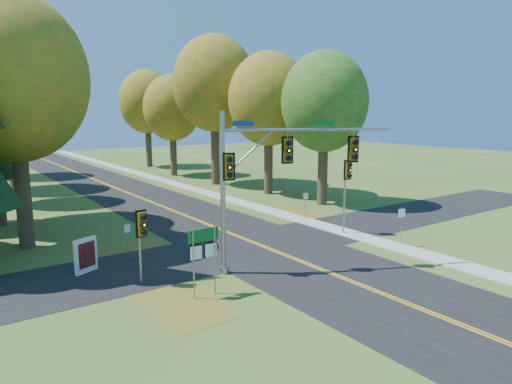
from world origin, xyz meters
TOP-DOWN VIEW (x-y plane):
  - ground at (0.00, 0.00)m, footprint 160.00×160.00m
  - road_main at (0.00, 0.00)m, footprint 8.00×160.00m
  - road_cross at (0.00, 2.00)m, footprint 60.00×6.00m
  - centerline_left at (-0.10, 0.00)m, footprint 0.10×160.00m
  - centerline_right at (0.10, 0.00)m, footprint 0.10×160.00m
  - sidewalk_east at (6.20, 0.00)m, footprint 1.60×160.00m
  - leaf_patch_w_near at (-6.50, 4.00)m, footprint 4.00×6.00m
  - leaf_patch_e at (6.80, 6.00)m, footprint 3.50×8.00m
  - leaf_patch_w_far at (-7.50, -3.00)m, footprint 3.00×5.00m
  - tree_w_a at (-11.13, 9.38)m, footprint 8.00×8.00m
  - tree_e_a at (11.57, 8.77)m, footprint 7.20×7.20m
  - tree_e_b at (10.97, 15.58)m, footprint 7.60×7.60m
  - tree_w_c at (-9.54, 24.47)m, footprint 6.80×6.80m
  - tree_e_c at (9.88, 23.69)m, footprint 8.80×8.80m
  - tree_e_d at (9.26, 32.87)m, footprint 7.00×7.00m
  - tree_e_e at (10.47, 43.58)m, footprint 7.80×7.80m
  - traffic_mast at (-2.30, -1.90)m, footprint 7.85×3.77m
  - east_signal_pole at (5.94, 0.70)m, footprint 0.55×0.64m
  - ped_signal_pole at (-7.98, -0.22)m, footprint 0.55×0.63m
  - route_sign_cluster at (-6.32, -2.90)m, footprint 1.41×0.09m
  - info_kiosk at (-9.59, 2.99)m, footprint 1.20×0.68m
  - reg_sign_e_north at (6.36, 5.00)m, footprint 0.40×0.07m
  - reg_sign_e_south at (6.62, -3.02)m, footprint 0.43×0.14m
  - reg_sign_w at (-7.26, 3.64)m, footprint 0.37×0.16m

SIDE VIEW (x-z plane):
  - ground at x=0.00m, z-range 0.00..0.00m
  - leaf_patch_w_near at x=-6.50m, z-range 0.00..0.01m
  - leaf_patch_e at x=6.80m, z-range 0.00..0.01m
  - leaf_patch_w_far at x=-7.50m, z-range 0.00..0.01m
  - road_cross at x=0.00m, z-range 0.00..0.02m
  - road_main at x=0.00m, z-range 0.00..0.02m
  - centerline_left at x=-0.10m, z-range 0.02..0.03m
  - centerline_right at x=0.10m, z-range 0.02..0.03m
  - sidewalk_east at x=6.20m, z-range 0.00..0.06m
  - info_kiosk at x=-9.59m, z-range 0.00..1.72m
  - reg_sign_w at x=-7.26m, z-range 0.37..2.37m
  - reg_sign_e_north at x=6.36m, z-range 0.38..2.47m
  - reg_sign_e_south at x=6.62m, z-range 0.42..2.71m
  - route_sign_cluster at x=-6.32m, z-range 0.62..3.64m
  - ped_signal_pole at x=-7.98m, z-range 0.85..4.33m
  - east_signal_pole at x=5.94m, z-range 1.24..6.04m
  - traffic_mast at x=-2.30m, z-range 1.11..8.88m
  - tree_w_c at x=-9.54m, z-range 1.99..13.90m
  - tree_e_d at x=9.26m, z-range 2.08..14.40m
  - tree_e_a at x=11.57m, z-range 2.16..14.90m
  - tree_e_b at x=10.97m, z-range 2.23..15.56m
  - tree_e_e at x=10.47m, z-range 2.32..16.06m
  - tree_w_a at x=-11.13m, z-range 2.41..16.56m
  - tree_e_c at x=9.88m, z-range 2.77..18.56m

